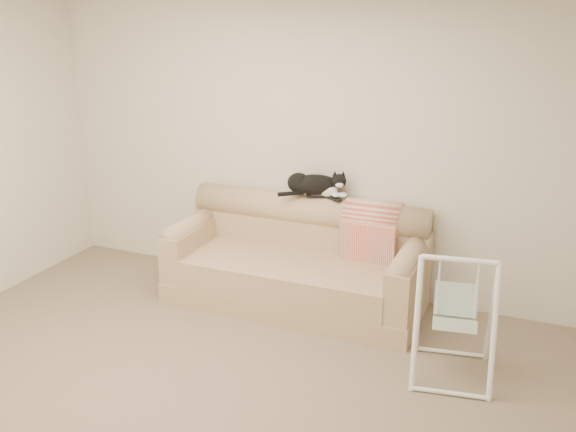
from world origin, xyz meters
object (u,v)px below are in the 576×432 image
object	(u,v)px
remote_b	(333,198)
baby_swing	(455,317)
sofa	(298,263)
tuxedo_cat	(315,184)
remote_a	(317,196)

from	to	relation	value
remote_b	baby_swing	bearing A→B (deg)	-37.15
sofa	remote_b	bearing A→B (deg)	42.92
remote_b	tuxedo_cat	xyz separation A→B (m)	(-0.18, 0.01, 0.10)
remote_b	baby_swing	distance (m)	1.59
baby_swing	remote_a	bearing A→B (deg)	145.89
tuxedo_cat	baby_swing	size ratio (longest dim) A/B	0.65
sofa	baby_swing	xyz separation A→B (m)	(1.45, -0.69, 0.10)
tuxedo_cat	remote_b	bearing A→B (deg)	-3.89
remote_a	baby_swing	bearing A→B (deg)	-34.11
sofa	remote_b	world-z (taller)	remote_b
sofa	tuxedo_cat	bearing A→B (deg)	75.07
remote_b	baby_swing	size ratio (longest dim) A/B	0.19
tuxedo_cat	remote_a	bearing A→B (deg)	-10.28
sofa	baby_swing	size ratio (longest dim) A/B	2.44
remote_b	baby_swing	xyz separation A→B (m)	(1.21, -0.92, -0.46)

